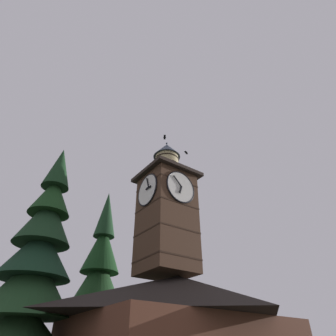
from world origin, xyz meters
name	(u,v)px	position (x,y,z in m)	size (l,w,h in m)	color
building_main	(179,331)	(-1.06, -1.32, 3.09)	(11.80, 9.43, 6.02)	brown
clock_tower	(167,211)	(-0.43, -1.67, 10.27)	(3.82, 3.82, 10.13)	#4C3323
pine_tree_behind	(97,294)	(1.29, -7.79, 5.65)	(5.20, 5.20, 13.76)	#473323
pine_tree_aside	(35,271)	(6.43, -4.62, 5.90)	(5.47, 5.47, 14.24)	#473323
moon	(139,300)	(-15.93, -31.11, 9.65)	(2.14, 2.14, 2.14)	silver
flying_bird_high	(165,137)	(-1.80, -3.94, 18.81)	(0.51, 0.63, 0.15)	black
flying_bird_low	(186,152)	(-5.57, -5.47, 19.63)	(0.61, 0.44, 0.15)	black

